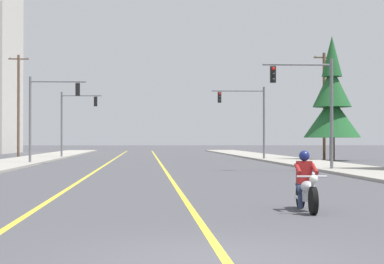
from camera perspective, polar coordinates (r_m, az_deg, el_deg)
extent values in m
plane|color=#47474C|center=(10.07, 2.07, -10.50)|extent=(400.00, 400.00, 0.00)
cube|color=yellow|center=(54.91, -2.81, -2.45)|extent=(0.16, 100.00, 0.01)
cube|color=yellow|center=(54.96, -6.82, -2.44)|extent=(0.16, 100.00, 0.01)
cube|color=#9E998E|center=(51.23, 9.10, -2.50)|extent=(4.40, 110.00, 0.14)
cube|color=#9E998E|center=(50.79, -14.82, -2.50)|extent=(4.40, 110.00, 0.14)
cylinder|color=black|center=(15.85, 10.16, -5.72)|extent=(0.14, 0.64, 0.64)
cylinder|color=black|center=(17.36, 9.10, -5.28)|extent=(0.14, 0.64, 0.64)
cylinder|color=silver|center=(15.92, 10.08, -4.56)|extent=(0.08, 0.33, 0.68)
sphere|color=white|center=(15.76, 10.20, -3.92)|extent=(0.20, 0.20, 0.20)
cylinder|color=silver|center=(15.96, 10.05, -3.71)|extent=(0.70, 0.07, 0.04)
ellipsoid|color=#B7BABF|center=(16.47, 9.69, -4.55)|extent=(0.34, 0.57, 0.28)
cube|color=silver|center=(16.60, 9.60, -5.32)|extent=(0.26, 0.45, 0.24)
cube|color=black|center=(16.90, 9.39, -4.66)|extent=(0.30, 0.53, 0.12)
cube|color=#B7BABF|center=(17.29, 9.13, -4.30)|extent=(0.21, 0.37, 0.08)
cylinder|color=silver|center=(16.97, 8.87, -5.45)|extent=(0.10, 0.55, 0.08)
cube|color=maroon|center=(16.84, 9.41, -3.38)|extent=(0.37, 0.25, 0.56)
sphere|color=navy|center=(16.81, 9.42, -1.98)|extent=(0.26, 0.26, 0.26)
cylinder|color=navy|center=(16.75, 9.98, -4.69)|extent=(0.16, 0.44, 0.30)
cylinder|color=navy|center=(16.61, 10.18, -5.76)|extent=(0.12, 0.16, 0.35)
cylinder|color=maroon|center=(16.62, 10.26, -3.07)|extent=(0.12, 0.53, 0.27)
cylinder|color=navy|center=(16.70, 9.04, -4.71)|extent=(0.16, 0.44, 0.30)
cylinder|color=navy|center=(16.54, 9.09, -5.79)|extent=(0.12, 0.16, 0.35)
cylinder|color=maroon|center=(16.54, 8.91, -3.08)|extent=(0.12, 0.53, 0.27)
cylinder|color=slate|center=(38.05, 11.66, 1.43)|extent=(0.18, 0.18, 6.20)
cylinder|color=slate|center=(37.82, 8.83, 5.62)|extent=(3.83, 0.18, 0.11)
cube|color=black|center=(37.51, 6.82, 4.82)|extent=(0.30, 0.25, 0.90)
sphere|color=red|center=(37.39, 6.86, 5.30)|extent=(0.18, 0.18, 0.18)
sphere|color=black|center=(37.36, 6.86, 4.85)|extent=(0.18, 0.18, 0.18)
sphere|color=black|center=(37.33, 6.87, 4.39)|extent=(0.18, 0.18, 0.18)
cylinder|color=slate|center=(49.28, -13.46, 0.96)|extent=(0.18, 0.18, 6.20)
cylinder|color=slate|center=(49.13, -11.19, 4.18)|extent=(3.93, 0.16, 0.11)
cube|color=black|center=(48.91, -9.59, 3.55)|extent=(0.30, 0.24, 0.90)
sphere|color=red|center=(49.09, -9.57, 3.88)|extent=(0.18, 0.18, 0.18)
sphere|color=black|center=(49.07, -9.57, 3.53)|extent=(0.18, 0.18, 0.18)
sphere|color=black|center=(49.05, -9.57, 3.19)|extent=(0.18, 0.18, 0.18)
cylinder|color=slate|center=(57.53, 6.07, 0.72)|extent=(0.18, 0.18, 6.20)
cylinder|color=slate|center=(57.37, 3.88, 3.47)|extent=(4.44, 0.23, 0.11)
cube|color=black|center=(57.18, 2.33, 2.93)|extent=(0.31, 0.25, 0.90)
sphere|color=red|center=(57.05, 2.34, 3.24)|extent=(0.18, 0.18, 0.18)
sphere|color=black|center=(57.03, 2.34, 2.94)|extent=(0.18, 0.18, 0.18)
sphere|color=black|center=(57.01, 2.34, 2.64)|extent=(0.18, 0.18, 0.18)
cylinder|color=slate|center=(64.45, -10.91, 0.58)|extent=(0.18, 0.18, 6.20)
cylinder|color=slate|center=(64.25, -9.26, 3.04)|extent=(3.73, 0.36, 0.11)
cube|color=black|center=(64.02, -8.11, 2.55)|extent=(0.32, 0.26, 0.90)
sphere|color=red|center=(64.20, -8.09, 2.81)|extent=(0.18, 0.18, 0.18)
sphere|color=black|center=(64.18, -8.09, 2.55)|extent=(0.18, 0.18, 0.18)
sphere|color=black|center=(64.16, -8.09, 2.28)|extent=(0.18, 0.18, 0.18)
cylinder|color=brown|center=(59.32, 11.05, 2.14)|extent=(0.26, 0.26, 9.20)
cube|color=brown|center=(59.67, 11.05, 6.17)|extent=(1.81, 0.12, 0.12)
cylinder|color=slate|center=(59.49, 10.33, 6.28)|extent=(0.08, 0.08, 0.12)
cylinder|color=slate|center=(59.89, 11.75, 6.24)|extent=(0.08, 0.08, 0.12)
cylinder|color=brown|center=(68.81, -14.38, 2.13)|extent=(0.26, 0.26, 10.08)
cube|color=brown|center=(69.19, -14.37, 5.97)|extent=(1.97, 0.12, 0.12)
cylinder|color=slate|center=(69.35, -15.05, 6.04)|extent=(0.08, 0.08, 0.12)
cylinder|color=slate|center=(69.05, -13.69, 6.06)|extent=(0.08, 0.08, 0.12)
cylinder|color=#423023|center=(56.75, 11.70, -1.42)|extent=(0.42, 0.42, 1.91)
cone|color=#1E5628|center=(56.78, 11.70, 1.23)|extent=(4.66, 4.66, 3.34)
cone|color=#1E5628|center=(56.92, 11.69, 3.76)|extent=(3.17, 3.17, 3.34)
cone|color=#1E5628|center=(57.16, 11.69, 6.26)|extent=(1.68, 1.68, 3.34)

